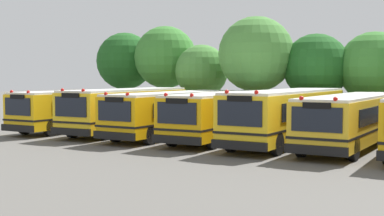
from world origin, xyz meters
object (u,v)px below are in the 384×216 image
(tree_0, at_px, (126,60))
(tree_2, at_px, (201,70))
(school_bus_5, at_px, (354,118))
(tree_1, at_px, (166,58))
(tree_3, at_px, (255,55))
(school_bus_4, at_px, (288,114))
(tree_5, at_px, (375,66))
(tree_4, at_px, (314,68))
(school_bus_0, at_px, (81,108))
(school_bus_2, at_px, (175,112))
(school_bus_3, at_px, (229,113))
(school_bus_1, at_px, (127,109))

(tree_0, xyz_separation_m, tree_2, (7.19, -0.74, -0.81))
(school_bus_5, height_order, tree_1, tree_1)
(school_bus_5, height_order, tree_3, tree_3)
(school_bus_5, xyz_separation_m, tree_2, (-12.42, 7.76, 2.43))
(school_bus_5, bearing_deg, school_bus_4, 6.36)
(school_bus_4, xyz_separation_m, tree_5, (2.47, 9.28, 2.54))
(school_bus_4, distance_m, tree_4, 8.98)
(school_bus_0, xyz_separation_m, tree_2, (4.21, 8.00, 2.44))
(school_bus_4, distance_m, tree_1, 15.79)
(school_bus_2, relative_size, tree_5, 1.77)
(school_bus_2, bearing_deg, tree_4, -120.94)
(school_bus_2, xyz_separation_m, school_bus_5, (9.78, 0.29, -0.00))
(school_bus_0, relative_size, school_bus_4, 0.90)
(tree_0, bearing_deg, tree_4, -0.76)
(tree_1, xyz_separation_m, tree_5, (15.18, 0.50, -0.75))
(school_bus_5, distance_m, tree_5, 9.41)
(school_bus_3, height_order, tree_1, tree_1)
(school_bus_5, distance_m, tree_4, 9.71)
(tree_2, distance_m, tree_3, 4.61)
(school_bus_2, bearing_deg, tree_2, -70.58)
(school_bus_2, xyz_separation_m, tree_5, (9.09, 9.30, 2.64))
(tree_5, bearing_deg, school_bus_5, -85.61)
(school_bus_1, height_order, school_bus_3, school_bus_1)
(tree_1, bearing_deg, school_bus_2, -55.34)
(school_bus_3, bearing_deg, school_bus_1, 1.63)
(school_bus_2, distance_m, tree_4, 10.46)
(school_bus_3, bearing_deg, school_bus_0, 0.69)
(school_bus_3, xyz_separation_m, tree_1, (-9.31, 8.51, 3.38))
(tree_3, bearing_deg, school_bus_4, -56.39)
(tree_0, xyz_separation_m, tree_4, (15.24, -0.20, -0.74))
(school_bus_4, xyz_separation_m, tree_2, (-9.26, 8.03, 2.33))
(school_bus_0, xyz_separation_m, school_bus_4, (13.47, -0.03, 0.10))
(school_bus_2, distance_m, tree_2, 8.82)
(school_bus_3, xyz_separation_m, tree_4, (2.19, 8.31, 2.49))
(school_bus_1, height_order, tree_5, tree_5)
(school_bus_5, bearing_deg, tree_3, -39.68)
(tree_4, bearing_deg, school_bus_3, -104.78)
(school_bus_4, height_order, tree_4, tree_4)
(school_bus_0, relative_size, school_bus_3, 0.91)
(school_bus_1, distance_m, school_bus_4, 9.94)
(school_bus_0, distance_m, tree_2, 9.37)
(school_bus_2, relative_size, tree_2, 1.94)
(school_bus_2, relative_size, tree_0, 1.60)
(tree_4, bearing_deg, tree_3, -159.96)
(school_bus_4, height_order, tree_1, tree_1)
(school_bus_3, distance_m, tree_4, 8.94)
(school_bus_2, bearing_deg, school_bus_3, -173.61)
(tree_0, relative_size, tree_3, 0.93)
(tree_1, bearing_deg, school_bus_5, -28.20)
(school_bus_5, bearing_deg, tree_2, -30.50)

